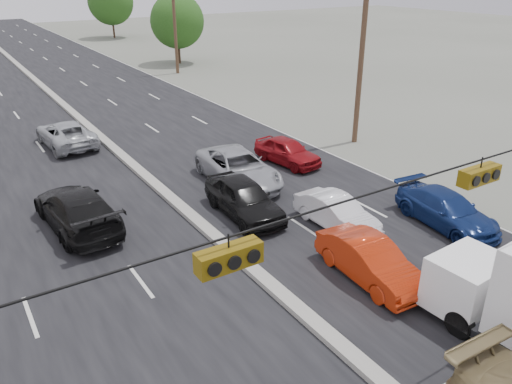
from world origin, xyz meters
The scene contains 15 objects.
road_surface centered at (0.00, 30.00, 0.00)m, with size 20.00×160.00×0.02m, color black.
center_median centered at (0.00, 30.00, 0.10)m, with size 0.50×160.00×0.20m, color gray.
utility_pole_right_b centered at (12.50, 15.00, 5.11)m, with size 1.60×0.30×10.00m.
utility_pole_right_c centered at (12.50, 40.00, 5.11)m, with size 1.60×0.30×10.00m.
traffic_signals centered at (1.40, 0.00, 5.49)m, with size 25.00×0.30×0.54m.
tree_right_mid centered at (15.00, 45.00, 4.34)m, with size 5.60×5.60×7.14m.
tree_right_far centered at (16.00, 70.00, 4.96)m, with size 6.40×6.40×8.16m.
red_sedan centered at (3.00, 4.09, 0.69)m, with size 1.46×4.17×1.38m, color red.
queue_car_a centered at (1.96, 10.26, 0.78)m, with size 1.84×4.56×1.55m, color black.
queue_car_b centered at (4.47, 7.42, 0.63)m, with size 1.34×3.83×1.26m, color white.
queue_car_c centered at (3.50, 13.31, 0.77)m, with size 2.54×5.52×1.53m, color #9C9EA4.
queue_car_d centered at (8.25, 5.22, 0.66)m, with size 1.86×4.58×1.33m, color navy.
queue_car_e centered at (7.00, 14.20, 0.67)m, with size 1.59×3.96×1.35m, color maroon.
oncoming_near centered at (-4.08, 12.84, 0.80)m, with size 2.25×5.52×1.60m, color black.
oncoming_far centered at (-2.02, 23.31, 0.72)m, with size 2.39×5.19×1.44m, color #A6A9AE.
Camera 1 is at (-7.59, -5.58, 9.39)m, focal length 35.00 mm.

